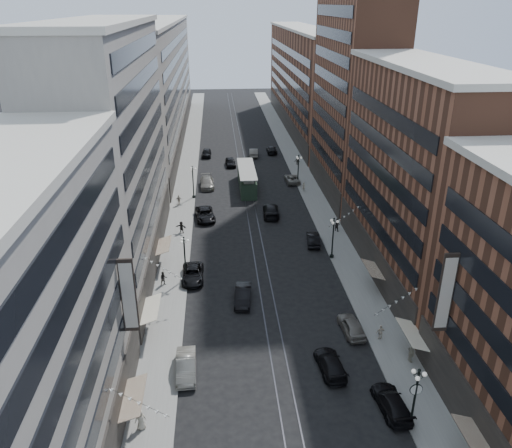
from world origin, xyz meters
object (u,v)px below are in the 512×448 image
object	(u,v)px
car_1	(186,366)
car_3	(392,402)
lamppost_sw_mid	(193,181)
car_extra_0	(271,210)
lamppost_se_near	(415,395)
car_13	(231,162)
car_2	(193,274)
car_14	(254,152)
pedestrian_7	(337,225)
car_8	(207,182)
pedestrian_5	(181,227)
pedestrian_6	(179,200)
car_11	(292,179)
lamppost_sw_far	(185,257)
car_10	(313,239)
pedestrian_4	(411,354)
car_9	(207,153)
lamppost_se_mid	(298,169)
car_6	(330,364)
pedestrian_2	(164,279)
pedestrian_9	(297,161)
car_4	(351,326)
pedestrian_extra_1	(381,332)
car_5	(243,295)
lamppost_se_far	(333,237)
car_12	(272,150)
car_7	(205,214)
pedestrian_8	(304,187)
streetcar	(247,179)
pedestrian_1	(141,420)

from	to	relation	value
car_1	car_3	distance (m)	17.63
lamppost_sw_mid	car_extra_0	xyz separation A→B (m)	(12.12, -8.35, -2.23)
lamppost_se_near	car_13	size ratio (longest dim) A/B	1.18
lamppost_sw_mid	car_2	distance (m)	27.14
car_14	pedestrian_7	xyz separation A→B (m)	(9.03, -39.10, 0.26)
car_8	pedestrian_5	world-z (taller)	pedestrian_5
car_2	pedestrian_6	bearing A→B (deg)	96.89
pedestrian_6	car_1	bearing A→B (deg)	93.44
car_11	pedestrian_7	bearing A→B (deg)	96.14
lamppost_sw_far	lamppost_sw_mid	xyz separation A→B (m)	(0.00, 27.00, 0.00)
car_10	pedestrian_7	world-z (taller)	pedestrian_7
pedestrian_4	car_9	distance (m)	70.95
pedestrian_6	lamppost_sw_mid	bearing A→B (deg)	-125.11
lamppost_se_mid	car_6	distance (m)	49.36
pedestrian_2	car_13	bearing A→B (deg)	60.90
pedestrian_9	car_4	bearing A→B (deg)	-70.82
lamppost_se_mid	car_1	bearing A→B (deg)	-109.96
lamppost_se_mid	pedestrian_extra_1	distance (m)	45.24
car_5	car_extra_0	distance (m)	24.59
lamppost_se_far	car_2	world-z (taller)	lamppost_se_far
car_4	lamppost_sw_far	bearing A→B (deg)	-38.96
lamppost_se_near	car_12	bearing A→B (deg)	91.78
car_7	car_8	distance (m)	14.47
car_7	car_11	world-z (taller)	car_7
car_extra_0	pedestrian_6	bearing A→B (deg)	-15.97
lamppost_sw_mid	pedestrian_5	xyz separation A→B (m)	(-1.26, -13.96, -2.08)
lamppost_se_far	car_13	xyz separation A→B (m)	(-11.65, 40.67, -2.30)
lamppost_sw_mid	pedestrian_5	distance (m)	14.17
car_5	car_3	bearing A→B (deg)	-50.94
car_11	pedestrian_extra_1	size ratio (longest dim) A/B	3.24
pedestrian_9	car_11	bearing A→B (deg)	-81.55
car_5	car_12	world-z (taller)	car_5
car_10	pedestrian_5	world-z (taller)	pedestrian_5
car_1	car_9	bearing A→B (deg)	86.85
pedestrian_4	pedestrian_8	xyz separation A→B (m)	(-2.22, 45.27, -0.09)
pedestrian_2	pedestrian_9	xyz separation A→B (m)	(22.65, 45.06, 0.02)
pedestrian_5	pedestrian_9	xyz separation A→B (m)	(21.41, 30.79, 0.00)
car_5	pedestrian_extra_1	bearing A→B (deg)	-25.66
pedestrian_2	streetcar	bearing A→B (deg)	52.57
lamppost_sw_mid	car_8	world-z (taller)	lamppost_sw_mid
car_11	pedestrian_7	xyz separation A→B (m)	(3.30, -21.69, 0.39)
car_11	pedestrian_1	bearing A→B (deg)	67.98
lamppost_sw_far	car_8	bearing A→B (deg)	86.20
pedestrian_1	car_14	world-z (taller)	pedestrian_1
lamppost_se_far	car_11	world-z (taller)	lamppost_se_far
car_1	pedestrian_4	xyz separation A→B (m)	(20.31, -0.18, 0.23)
car_4	car_7	bearing A→B (deg)	-67.64
car_7	car_9	bearing A→B (deg)	82.74
lamppost_se_near	pedestrian_1	size ratio (longest dim) A/B	3.07
pedestrian_2	lamppost_se_far	bearing A→B (deg)	-3.67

